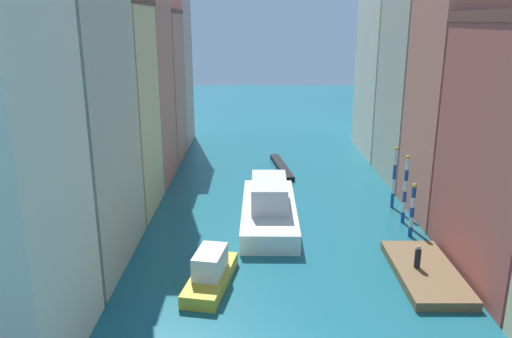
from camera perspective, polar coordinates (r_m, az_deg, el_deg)
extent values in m
plane|color=#196070|center=(44.89, 2.60, -2.62)|extent=(154.00, 154.00, 0.00)
cube|color=#BCB299|center=(31.71, -21.62, 6.34)|extent=(7.10, 10.16, 19.45)
cube|color=#DBB77A|center=(40.57, -16.73, 6.13)|extent=(7.10, 7.43, 15.74)
cube|color=brown|center=(40.01, -17.73, 17.67)|extent=(7.24, 7.57, 0.55)
cube|color=#C6705B|center=(47.63, -14.41, 11.46)|extent=(7.10, 7.89, 21.85)
cube|color=#C6705B|center=(55.60, -12.21, 8.88)|extent=(7.10, 7.04, 15.33)
cube|color=brown|center=(55.16, -12.72, 17.01)|extent=(7.24, 7.18, 0.43)
cube|color=tan|center=(62.58, -10.93, 11.81)|extent=(7.10, 7.34, 19.78)
cube|color=#C6705B|center=(40.87, 22.70, 6.21)|extent=(7.10, 7.86, 16.56)
cube|color=#BCB299|center=(49.03, 19.00, 10.85)|extent=(7.10, 9.30, 21.21)
cube|color=beige|center=(59.37, 15.62, 11.29)|extent=(7.10, 11.08, 19.81)
cube|color=brown|center=(32.20, 18.61, -11.02)|extent=(3.50, 7.73, 0.55)
cylinder|color=black|center=(31.76, 17.81, -9.61)|extent=(0.36, 0.36, 1.16)
sphere|color=tan|center=(31.47, 17.92, -8.45)|extent=(0.26, 0.26, 0.26)
cylinder|color=#1E479E|center=(37.45, 17.04, -6.76)|extent=(0.30, 0.30, 0.73)
cylinder|color=white|center=(37.17, 17.13, -5.72)|extent=(0.30, 0.30, 0.73)
cylinder|color=#1E479E|center=(36.91, 17.23, -4.67)|extent=(0.30, 0.30, 0.73)
cylinder|color=white|center=(36.67, 17.33, -3.61)|extent=(0.30, 0.30, 0.73)
cylinder|color=#1E479E|center=(36.43, 17.42, -2.53)|extent=(0.30, 0.30, 0.73)
sphere|color=gold|center=(36.28, 17.49, -1.81)|extent=(0.33, 0.33, 0.33)
cylinder|color=#1E479E|center=(39.71, 16.26, -5.26)|extent=(0.28, 0.28, 0.83)
cylinder|color=white|center=(39.42, 16.36, -4.13)|extent=(0.28, 0.28, 0.83)
cylinder|color=#1E479E|center=(39.15, 16.46, -2.99)|extent=(0.28, 0.28, 0.83)
cylinder|color=white|center=(38.89, 16.56, -1.84)|extent=(0.28, 0.28, 0.83)
cylinder|color=#1E479E|center=(38.64, 16.66, -0.67)|extent=(0.28, 0.28, 0.83)
cylinder|color=white|center=(38.42, 16.76, 0.52)|extent=(0.28, 0.28, 0.83)
sphere|color=gold|center=(38.28, 16.82, 1.27)|extent=(0.30, 0.30, 0.30)
cylinder|color=#1E479E|center=(42.56, 15.16, -3.43)|extent=(0.26, 0.26, 1.21)
cylinder|color=white|center=(42.18, 15.28, -1.88)|extent=(0.26, 0.26, 1.21)
cylinder|color=#1E479E|center=(41.82, 15.40, -0.32)|extent=(0.26, 0.26, 1.21)
cylinder|color=white|center=(41.50, 15.53, 1.28)|extent=(0.26, 0.26, 1.21)
sphere|color=gold|center=(41.33, 15.60, 2.22)|extent=(0.29, 0.29, 0.29)
cube|color=white|center=(38.22, 1.47, -4.99)|extent=(4.13, 11.79, 1.38)
cube|color=silver|center=(37.65, 1.49, -2.65)|extent=(2.65, 5.44, 1.91)
cube|color=black|center=(51.72, 2.90, 0.24)|extent=(2.11, 8.70, 0.46)
cube|color=gold|center=(29.79, -5.16, -12.27)|extent=(2.95, 6.00, 0.76)
cube|color=silver|center=(29.30, -5.21, -10.44)|extent=(1.94, 2.87, 1.37)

